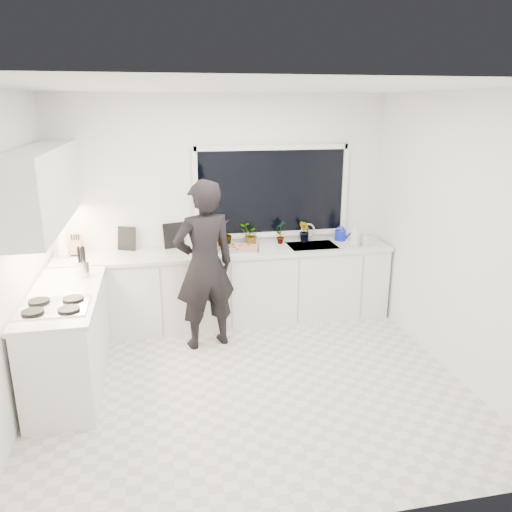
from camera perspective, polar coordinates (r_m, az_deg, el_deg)
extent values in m
cube|color=beige|center=(4.96, -0.63, -14.39)|extent=(4.00, 3.50, 0.02)
cube|color=white|center=(6.10, -3.79, 5.36)|extent=(4.00, 0.02, 2.70)
cube|color=white|center=(4.50, -26.69, -0.58)|extent=(0.02, 3.50, 2.70)
cube|color=white|center=(5.16, 21.83, 2.06)|extent=(0.02, 3.50, 2.70)
cube|color=white|center=(4.24, -0.75, 18.88)|extent=(4.00, 3.50, 0.02)
cube|color=black|center=(6.13, 1.83, 7.36)|extent=(1.80, 0.02, 1.00)
cube|color=white|center=(6.05, -3.23, -3.69)|extent=(3.92, 0.58, 0.88)
cube|color=white|center=(5.06, -20.59, -9.06)|extent=(0.58, 1.60, 0.88)
cube|color=silver|center=(5.90, -3.28, 0.47)|extent=(3.94, 0.62, 0.04)
cube|color=silver|center=(4.89, -21.15, -4.19)|extent=(0.62, 1.60, 0.04)
cube|color=white|center=(5.02, -23.03, 7.38)|extent=(0.34, 2.10, 0.70)
cube|color=silver|center=(6.14, 6.44, 0.77)|extent=(0.58, 0.42, 0.14)
cylinder|color=silver|center=(6.29, 5.94, 2.67)|extent=(0.03, 0.03, 0.22)
cube|color=black|center=(4.56, -22.12, -5.34)|extent=(0.56, 0.48, 0.03)
imported|color=black|center=(5.34, -5.90, -1.09)|extent=(0.76, 0.59, 1.85)
cube|color=silver|center=(5.89, -1.95, 0.82)|extent=(0.55, 0.46, 0.03)
cube|color=red|center=(5.88, -1.95, 0.98)|extent=(0.50, 0.41, 0.01)
cylinder|color=#1322B4|center=(6.39, 9.60, 2.35)|extent=(0.16, 0.16, 0.13)
cylinder|color=white|center=(6.00, -21.22, 1.12)|extent=(0.13, 0.13, 0.26)
cube|color=#926344|center=(6.02, -19.80, 1.12)|extent=(0.14, 0.11, 0.22)
cylinder|color=silver|center=(5.26, -19.19, -1.38)|extent=(0.15, 0.15, 0.16)
cube|color=black|center=(6.05, -14.57, 1.95)|extent=(0.21, 0.11, 0.28)
cube|color=black|center=(6.04, -9.38, 2.34)|extent=(0.25, 0.09, 0.30)
imported|color=#26662D|center=(6.01, -3.68, 2.63)|extent=(0.22, 0.22, 0.33)
imported|color=#26662D|center=(6.07, -0.68, 2.43)|extent=(0.27, 0.25, 0.26)
imported|color=#26662D|center=(6.14, 2.82, 2.73)|extent=(0.18, 0.17, 0.29)
imported|color=#26662D|center=(6.23, 5.58, 2.80)|extent=(0.14, 0.17, 0.27)
imported|color=#D8BF66|center=(6.12, 11.26, 2.46)|extent=(0.14, 0.15, 0.31)
imported|color=#D8BF66|center=(6.19, 12.47, 2.07)|extent=(0.12, 0.12, 0.21)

